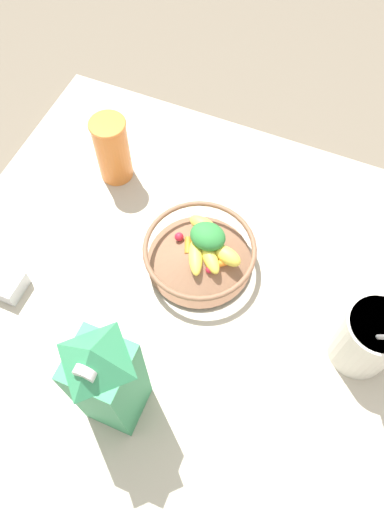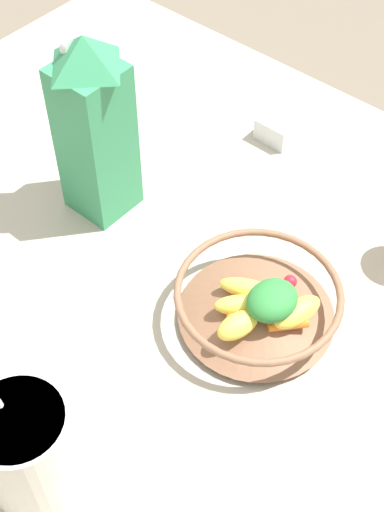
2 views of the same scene
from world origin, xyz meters
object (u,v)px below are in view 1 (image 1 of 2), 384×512
(yogurt_tub, at_px, (369,337))
(drinking_cup, at_px, (112,149))
(spice_jar, at_px, (8,285))
(milk_carton, at_px, (107,381))
(fruit_bowl, at_px, (201,252))

(yogurt_tub, relative_size, drinking_cup, 1.65)
(drinking_cup, bearing_deg, spice_jar, -100.98)
(spice_jar, bearing_deg, yogurt_tub, 11.93)
(milk_carton, bearing_deg, drinking_cup, 117.41)
(fruit_bowl, xyz_separation_m, milk_carton, (-0.02, -0.31, 0.11))
(drinking_cup, bearing_deg, yogurt_tub, -18.36)
(fruit_bowl, bearing_deg, milk_carton, -94.39)
(yogurt_tub, bearing_deg, fruit_bowl, 169.76)
(fruit_bowl, relative_size, drinking_cup, 1.39)
(milk_carton, relative_size, spice_jar, 4.90)
(fruit_bowl, relative_size, yogurt_tub, 0.84)
(yogurt_tub, bearing_deg, spice_jar, -168.07)
(yogurt_tub, distance_m, drinking_cup, 0.61)
(milk_carton, height_order, spice_jar, milk_carton)
(milk_carton, distance_m, drinking_cup, 0.50)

